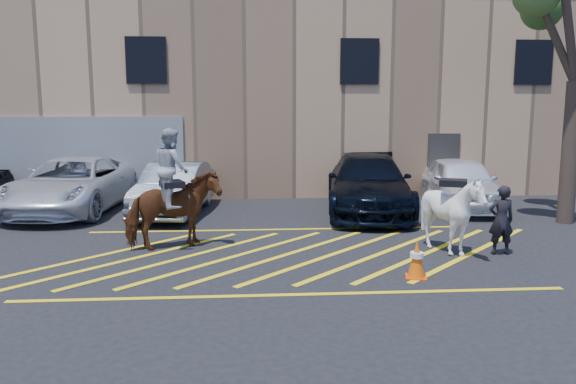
{
  "coord_description": "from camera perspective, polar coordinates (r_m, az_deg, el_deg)",
  "views": [
    {
      "loc": [
        -0.75,
        -11.91,
        3.22
      ],
      "look_at": [
        0.13,
        0.2,
        1.3
      ],
      "focal_mm": 35.0,
      "sensor_mm": 36.0,
      "label": 1
    }
  ],
  "objects": [
    {
      "name": "warehouse",
      "position": [
        23.92,
        -2.4,
        10.02
      ],
      "size": [
        32.42,
        10.2,
        7.3
      ],
      "color": "tan",
      "rests_on": "ground"
    },
    {
      "name": "handler",
      "position": [
        12.86,
        20.84,
        -2.68
      ],
      "size": [
        0.56,
        0.38,
        1.5
      ],
      "primitive_type": "imported",
      "rotation": [
        0.0,
        0.0,
        3.1
      ],
      "color": "black",
      "rests_on": "ground"
    },
    {
      "name": "hatching_zone",
      "position": [
        12.08,
        -0.43,
        -6.46
      ],
      "size": [
        12.6,
        5.12,
        0.01
      ],
      "color": "yellow",
      "rests_on": "ground"
    },
    {
      "name": "ground",
      "position": [
        12.37,
        -0.52,
        -6.11
      ],
      "size": [
        90.0,
        90.0,
        0.0
      ],
      "primitive_type": "plane",
      "color": "black",
      "rests_on": "ground"
    },
    {
      "name": "traffic_cone",
      "position": [
        10.76,
        12.94,
        -6.64
      ],
      "size": [
        0.46,
        0.46,
        0.73
      ],
      "color": "#DD4009",
      "rests_on": "ground"
    },
    {
      "name": "saddled_white",
      "position": [
        12.55,
        16.31,
        -2.14
      ],
      "size": [
        1.91,
        2.0,
        1.74
      ],
      "color": "white",
      "rests_on": "ground"
    },
    {
      "name": "mounted_bay",
      "position": [
        12.7,
        -11.65,
        -0.87
      ],
      "size": [
        2.24,
        1.63,
        2.69
      ],
      "color": "brown",
      "rests_on": "ground"
    },
    {
      "name": "car_blue_suv",
      "position": [
        16.88,
        8.12,
        0.81
      ],
      "size": [
        3.15,
        6.1,
        1.69
      ],
      "primitive_type": "imported",
      "rotation": [
        0.0,
        0.0,
        -0.14
      ],
      "color": "black",
      "rests_on": "ground"
    },
    {
      "name": "car_silver_sedan",
      "position": [
        16.79,
        -11.47,
        0.33
      ],
      "size": [
        2.1,
        4.67,
        1.49
      ],
      "primitive_type": "imported",
      "rotation": [
        0.0,
        0.0,
        -0.12
      ],
      "color": "gray",
      "rests_on": "ground"
    },
    {
      "name": "car_white_pickup",
      "position": [
        18.05,
        -20.98,
        0.7
      ],
      "size": [
        3.25,
        6.03,
        1.61
      ],
      "primitive_type": "imported",
      "rotation": [
        0.0,
        0.0,
        -0.1
      ],
      "color": "silver",
      "rests_on": "ground"
    },
    {
      "name": "car_white_suv",
      "position": [
        18.22,
        17.16,
        0.92
      ],
      "size": [
        2.43,
        4.83,
        1.58
      ],
      "primitive_type": "imported",
      "rotation": [
        0.0,
        0.0,
        -0.13
      ],
      "color": "white",
      "rests_on": "ground"
    }
  ]
}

